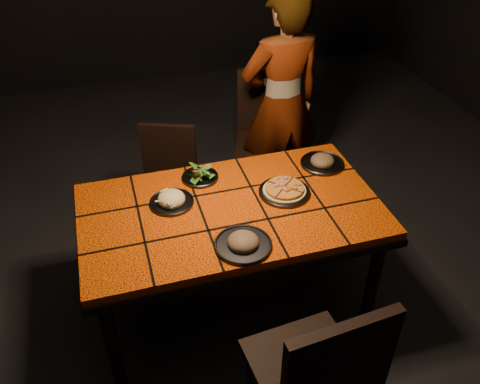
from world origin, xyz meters
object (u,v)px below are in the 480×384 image
object	(u,v)px
dining_table	(231,219)
plate_pizza	(284,191)
diner	(281,105)
plate_pasta	(172,200)
chair_near	(319,373)
chair_far_left	(168,177)
chair_far_right	(267,130)

from	to	relation	value
dining_table	plate_pizza	bearing A→B (deg)	6.48
diner	plate_pasta	size ratio (longest dim) A/B	6.81
chair_near	chair_far_left	world-z (taller)	chair_near
dining_table	plate_pizza	distance (m)	0.34
chair_near	plate_pasta	distance (m)	1.18
chair_near	plate_pasta	world-z (taller)	chair_near
plate_pizza	chair_near	bearing A→B (deg)	-102.05
chair_near	chair_far_right	size ratio (longest dim) A/B	1.04
dining_table	plate_pasta	xyz separation A→B (m)	(-0.30, 0.12, 0.10)
diner	chair_near	bearing A→B (deg)	70.22
chair_far_right	plate_pizza	distance (m)	1.05
chair_far_left	diner	xyz separation A→B (m)	(0.86, 0.15, 0.35)
chair_near	plate_pizza	distance (m)	1.04
chair_near	chair_far_right	bearing A→B (deg)	-108.12
diner	chair_far_right	bearing A→B (deg)	-65.68
chair_far_left	plate_pizza	xyz separation A→B (m)	(0.55, -0.74, 0.30)
plate_pasta	dining_table	bearing A→B (deg)	-22.61
dining_table	chair_far_left	size ratio (longest dim) A/B	1.97
plate_pasta	plate_pizza	bearing A→B (deg)	-8.06
chair_far_left	plate_pizza	size ratio (longest dim) A/B	2.44
chair_near	plate_pizza	world-z (taller)	chair_near
chair_near	plate_pasta	size ratio (longest dim) A/B	4.27
dining_table	diner	world-z (taller)	diner
plate_pasta	chair_far_right	bearing A→B (deg)	46.56
chair_far_left	chair_far_right	xyz separation A→B (m)	(0.80, 0.26, 0.09)
chair_far_left	chair_far_right	world-z (taller)	chair_far_right
chair_far_left	chair_far_right	size ratio (longest dim) A/B	0.83
chair_near	chair_far_right	xyz separation A→B (m)	(0.46, 2.01, -0.02)
plate_pizza	chair_far_left	bearing A→B (deg)	126.55
chair_far_right	diner	xyz separation A→B (m)	(0.06, -0.11, 0.25)
diner	plate_pasta	bearing A→B (deg)	36.63
chair_far_right	plate_pizza	bearing A→B (deg)	-84.37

